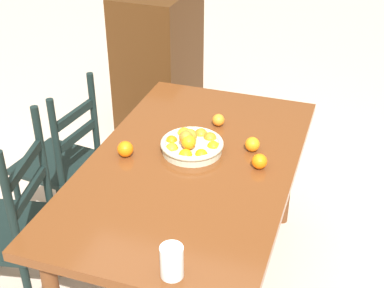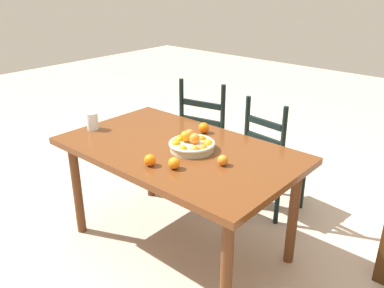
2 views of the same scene
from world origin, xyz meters
TOP-DOWN VIEW (x-y plane):
  - ground_plane at (0.00, 0.00)m, footprint 12.00×12.00m
  - dining_table at (0.00, 0.00)m, footprint 1.51×0.90m
  - chair_near_window at (0.22, 0.82)m, footprint 0.43×0.43m
  - chair_by_cabinet at (-0.36, 0.76)m, footprint 0.50×0.50m
  - cabinet at (1.48, 0.74)m, footprint 0.68×0.47m
  - fruit_bowl at (0.09, 0.03)m, footprint 0.29×0.29m
  - orange_loose_0 at (0.06, -0.29)m, footprint 0.07×0.07m
  - orange_loose_1 at (0.37, -0.02)m, footprint 0.06×0.06m
  - orange_loose_2 at (-0.04, 0.30)m, footprint 0.07×0.07m
  - orange_loose_3 at (0.19, -0.23)m, footprint 0.07×0.07m
  - drinking_glass at (-0.67, -0.16)m, footprint 0.08×0.08m

SIDE VIEW (x-z plane):
  - ground_plane at x=0.00m, z-range 0.00..0.00m
  - chair_near_window at x=0.22m, z-range -0.03..0.89m
  - chair_by_cabinet at x=-0.36m, z-range -0.04..0.94m
  - cabinet at x=1.48m, z-range 0.00..1.06m
  - dining_table at x=0.00m, z-range 0.29..1.03m
  - orange_loose_1 at x=0.37m, z-range 0.74..0.80m
  - orange_loose_3 at x=0.19m, z-range 0.74..0.81m
  - orange_loose_0 at x=0.06m, z-range 0.74..0.81m
  - orange_loose_2 at x=-0.04m, z-range 0.74..0.82m
  - fruit_bowl at x=0.09m, z-range 0.72..0.84m
  - drinking_glass at x=-0.67m, z-range 0.74..0.86m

